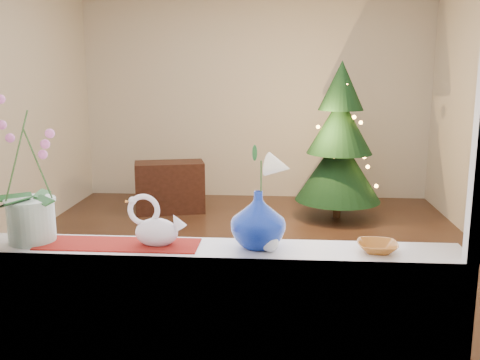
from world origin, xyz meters
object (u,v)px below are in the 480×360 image
Objects in this scene: swan at (156,222)px; paperweight at (270,243)px; blue_vase at (258,215)px; amber_dish at (377,248)px; orchid_pot at (27,170)px; side_table at (170,187)px; xmas_tree at (339,141)px.

paperweight is at bearing 13.42° from swan.
blue_vase reaches higher than amber_dish.
swan is at bearing 179.19° from amber_dish.
orchid_pot is at bearing 176.93° from paperweight.
side_table is at bearing 106.98° from blue_vase.
blue_vase reaches higher than side_table.
swan is 1.77× the size of amber_dish.
xmas_tree is at bearing 86.11° from amber_dish.
swan reaches higher than side_table.
swan is 0.14× the size of xmas_tree.
swan is 0.94m from amber_dish.
side_table is (-0.21, 3.95, -0.94)m from orchid_pot.
blue_vase is at bearing 130.59° from paperweight.
blue_vase is 3.77× the size of paperweight.
orchid_pot reaches higher than paperweight.
blue_vase is 4.20m from side_table.
orchid_pot is 1.09m from paperweight.
xmas_tree reaches higher than amber_dish.
paperweight reaches higher than side_table.
orchid_pot reaches higher than amber_dish.
swan reaches higher than paperweight.
amber_dish is (1.50, -0.03, -0.30)m from orchid_pot.
xmas_tree reaches higher than blue_vase.
swan is at bearing -177.96° from blue_vase.
side_table is (-1.26, 4.01, -0.66)m from paperweight.
orchid_pot is 0.80× the size of side_table.
amber_dish is 0.08× the size of xmas_tree.
swan is 0.31× the size of side_table.
blue_vase is at bearing 20.67° from swan.
amber_dish is at bearing 17.82° from swan.
paperweight is at bearing -49.41° from blue_vase.
orchid_pot is 1.53m from amber_dish.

